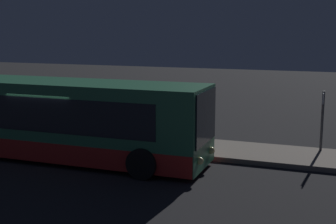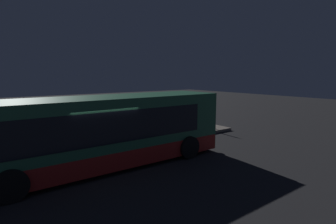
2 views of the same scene
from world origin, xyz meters
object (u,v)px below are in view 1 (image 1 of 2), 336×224
Objects in this scene: suitcase at (198,141)px; passenger_waiting at (185,122)px; bus_lead at (63,120)px; passenger_boarding at (159,121)px; sign_post at (323,113)px.

passenger_waiting is at bearing 157.65° from suitcase.
bus_lead is 13.43× the size of suitcase.
passenger_waiting is at bearing 47.28° from passenger_boarding.
passenger_waiting is (3.78, 2.71, -0.30)m from bus_lead.
bus_lead is 4.78× the size of sign_post.
passenger_waiting is at bearing -168.14° from sign_post.
bus_lead is at bearing -156.88° from sign_post.
bus_lead is at bearing -113.46° from passenger_boarding.
passenger_boarding is 1.68m from suitcase.
suitcase is (4.37, 2.46, -0.96)m from bus_lead.
sign_post is at bearing 16.30° from suitcase.
suitcase is 4.76m from sign_post.
passenger_waiting is 5.16m from sign_post.
suitcase is at bearing -163.70° from sign_post.
passenger_boarding reaches higher than suitcase.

